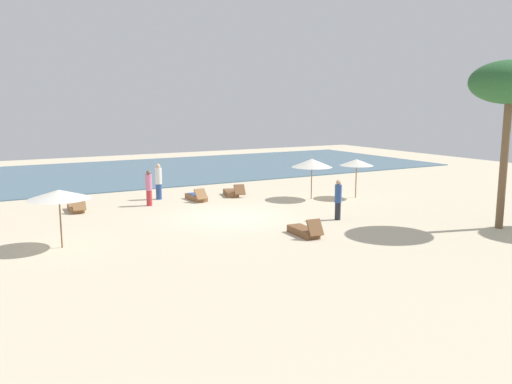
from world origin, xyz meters
TOP-DOWN VIEW (x-y plane):
  - ground_plane at (0.00, 0.00)m, footprint 60.00×60.00m
  - ocean_water at (0.00, 17.00)m, footprint 48.00×16.00m
  - umbrella_0 at (7.89, 1.12)m, footprint 1.77×1.77m
  - umbrella_1 at (-7.33, -1.54)m, footprint 2.10×2.10m
  - umbrella_3 at (5.62, 1.96)m, footprint 2.12×2.12m
  - lounger_0 at (0.24, 4.54)m, footprint 0.68×1.73m
  - lounger_1 at (0.97, -4.23)m, footprint 0.69×1.68m
  - lounger_2 at (-5.73, 4.71)m, footprint 0.67×1.69m
  - lounger_3 at (2.39, 4.81)m, footprint 1.01×1.80m
  - person_0 at (3.76, -2.66)m, footprint 0.41×0.41m
  - person_1 at (-2.34, 4.32)m, footprint 0.38×0.38m
  - person_2 at (-1.37, 5.76)m, footprint 0.46×0.46m
  - palm_0 at (8.48, -7.03)m, footprint 3.06×3.06m

SIDE VIEW (x-z plane):
  - ground_plane at x=0.00m, z-range 0.00..0.00m
  - ocean_water at x=0.00m, z-range 0.00..0.06m
  - lounger_3 at x=2.39m, z-range -0.17..0.50m
  - lounger_2 at x=-5.73m, z-range -0.19..0.53m
  - lounger_1 at x=0.97m, z-range -0.20..0.54m
  - lounger_0 at x=0.24m, z-range -0.16..0.51m
  - person_1 at x=-2.34m, z-range 0.01..1.76m
  - person_0 at x=3.76m, z-range 0.02..1.75m
  - person_2 at x=-1.37m, z-range 0.01..1.87m
  - umbrella_1 at x=-7.33m, z-range 0.86..2.90m
  - umbrella_0 at x=7.89m, z-range 0.85..2.90m
  - umbrella_3 at x=5.62m, z-range 0.84..2.95m
  - palm_0 at x=8.48m, z-range 2.36..8.95m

